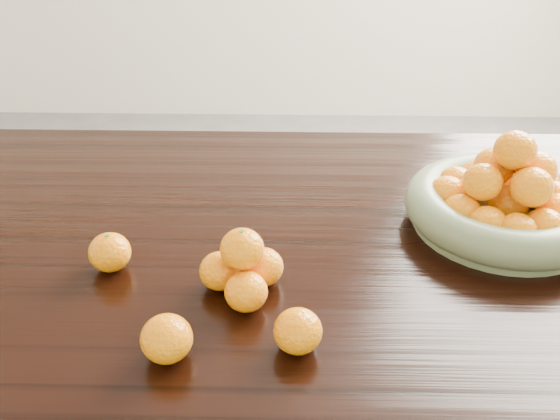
{
  "coord_description": "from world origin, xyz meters",
  "views": [
    {
      "loc": [
        0.05,
        -0.93,
        1.36
      ],
      "look_at": [
        0.03,
        -0.02,
        0.83
      ],
      "focal_mm": 40.0,
      "sensor_mm": 36.0,
      "label": 1
    }
  ],
  "objects_px": {
    "dining_table": "(265,283)",
    "fruit_bowl": "(505,203)",
    "loose_orange_0": "(110,252)",
    "orange_pyramid": "(243,269)"
  },
  "relations": [
    {
      "from": "dining_table",
      "to": "fruit_bowl",
      "type": "height_order",
      "value": "fruit_bowl"
    },
    {
      "from": "loose_orange_0",
      "to": "dining_table",
      "type": "bearing_deg",
      "value": 18.37
    },
    {
      "from": "dining_table",
      "to": "orange_pyramid",
      "type": "relative_size",
      "value": 14.98
    },
    {
      "from": "dining_table",
      "to": "loose_orange_0",
      "type": "bearing_deg",
      "value": -161.63
    },
    {
      "from": "orange_pyramid",
      "to": "loose_orange_0",
      "type": "bearing_deg",
      "value": 165.37
    },
    {
      "from": "dining_table",
      "to": "orange_pyramid",
      "type": "xyz_separation_m",
      "value": [
        -0.03,
        -0.14,
        0.13
      ]
    },
    {
      "from": "loose_orange_0",
      "to": "orange_pyramid",
      "type": "bearing_deg",
      "value": -14.63
    },
    {
      "from": "fruit_bowl",
      "to": "orange_pyramid",
      "type": "bearing_deg",
      "value": -155.45
    },
    {
      "from": "loose_orange_0",
      "to": "fruit_bowl",
      "type": "bearing_deg",
      "value": 12.54
    },
    {
      "from": "dining_table",
      "to": "orange_pyramid",
      "type": "bearing_deg",
      "value": -100.78
    }
  ]
}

